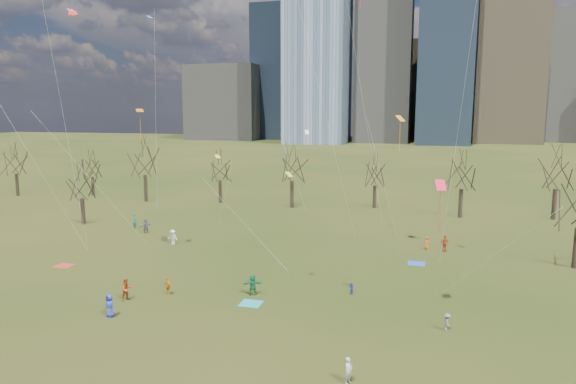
% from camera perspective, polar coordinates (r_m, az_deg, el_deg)
% --- Properties ---
extents(ground, '(500.00, 500.00, 0.00)m').
position_cam_1_polar(ground, '(38.42, -4.83, -13.16)').
color(ground, black).
rests_on(ground, ground).
extents(downtown_skyline, '(212.50, 78.00, 118.00)m').
position_cam_1_polar(downtown_skyline, '(245.66, 12.10, 14.65)').
color(downtown_skyline, slate).
rests_on(downtown_skyline, ground).
extents(bare_tree_row, '(113.04, 29.80, 9.50)m').
position_cam_1_polar(bare_tree_row, '(72.15, 5.20, 2.38)').
color(bare_tree_row, black).
rests_on(bare_tree_row, ground).
extents(blanket_teal, '(1.60, 1.50, 0.03)m').
position_cam_1_polar(blanket_teal, '(39.92, -4.15, -12.25)').
color(blanket_teal, teal).
rests_on(blanket_teal, ground).
extents(blanket_navy, '(1.60, 1.50, 0.03)m').
position_cam_1_polar(blanket_navy, '(50.99, 14.08, -7.72)').
color(blanket_navy, blue).
rests_on(blanket_navy, ground).
extents(blanket_crimson, '(1.60, 1.50, 0.03)m').
position_cam_1_polar(blanket_crimson, '(53.18, -23.65, -7.52)').
color(blanket_crimson, '#B73224').
rests_on(blanket_crimson, ground).
extents(person_0, '(0.96, 0.82, 1.67)m').
position_cam_1_polar(person_0, '(39.27, -19.19, -11.84)').
color(person_0, '#2935B2').
rests_on(person_0, ground).
extents(person_1, '(0.57, 0.64, 1.47)m').
position_cam_1_polar(person_1, '(29.27, 6.74, -19.10)').
color(person_1, silver).
rests_on(person_1, ground).
extents(person_2, '(1.05, 1.10, 1.78)m').
position_cam_1_polar(person_2, '(42.05, -17.49, -10.27)').
color(person_2, '#B04319').
rests_on(person_2, ground).
extents(person_3, '(0.66, 0.87, 1.19)m').
position_cam_1_polar(person_3, '(36.73, 17.26, -13.64)').
color(person_3, slate).
rests_on(person_3, ground).
extents(person_4, '(0.89, 0.80, 1.45)m').
position_cam_1_polar(person_4, '(42.45, -13.19, -10.14)').
color(person_4, orange).
rests_on(person_4, ground).
extents(person_5, '(1.65, 1.09, 1.71)m').
position_cam_1_polar(person_5, '(41.37, -3.96, -10.23)').
color(person_5, '#1B7944').
rests_on(person_5, ground).
extents(person_8, '(0.58, 0.60, 0.97)m').
position_cam_1_polar(person_8, '(41.73, 7.04, -10.64)').
color(person_8, '#2740AA').
rests_on(person_8, ground).
extents(person_9, '(1.11, 0.71, 1.62)m').
position_cam_1_polar(person_9, '(57.62, -12.69, -4.90)').
color(person_9, white).
rests_on(person_9, ground).
extents(person_10, '(1.07, 0.89, 1.72)m').
position_cam_1_polar(person_10, '(55.83, 17.00, -5.48)').
color(person_10, '#C03A1B').
rests_on(person_10, ground).
extents(person_11, '(1.35, 1.60, 1.73)m').
position_cam_1_polar(person_11, '(63.51, -15.51, -3.65)').
color(person_11, slate).
rests_on(person_11, ground).
extents(person_12, '(0.67, 0.81, 1.43)m').
position_cam_1_polar(person_12, '(56.13, 15.19, -5.47)').
color(person_12, '#CD5D16').
rests_on(person_12, ground).
extents(person_13, '(0.81, 0.80, 1.89)m').
position_cam_1_polar(person_13, '(66.25, -16.63, -3.11)').
color(person_13, '#19725D').
rests_on(person_13, ground).
extents(kites_airborne, '(61.05, 34.06, 32.99)m').
position_cam_1_polar(kites_airborne, '(49.30, 6.08, 8.38)').
color(kites_airborne, orange).
rests_on(kites_airborne, ground).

